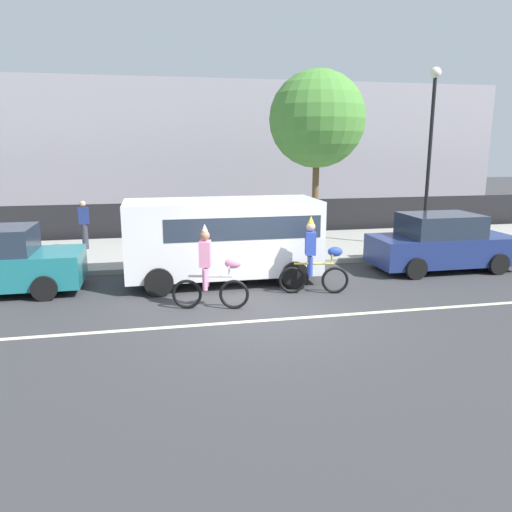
{
  "coord_description": "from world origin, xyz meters",
  "views": [
    {
      "loc": [
        -2.42,
        -10.1,
        3.59
      ],
      "look_at": [
        -0.07,
        1.2,
        1.0
      ],
      "focal_mm": 35.0,
      "sensor_mm": 36.0,
      "label": 1
    }
  ],
  "objects": [
    {
      "name": "fence_line",
      "position": [
        0.0,
        9.4,
        0.7
      ],
      "size": [
        40.0,
        0.08,
        1.4
      ],
      "primitive_type": "cube",
      "color": "black",
      "rests_on": "ground"
    },
    {
      "name": "parade_cyclist_cobalt",
      "position": [
        1.39,
        1.17,
        0.84
      ],
      "size": [
        1.7,
        0.55,
        1.92
      ],
      "color": "black",
      "rests_on": "ground"
    },
    {
      "name": "parked_car_navy",
      "position": [
        5.75,
        2.72,
        0.78
      ],
      "size": [
        4.1,
        1.92,
        1.64
      ],
      "color": "navy",
      "rests_on": "ground"
    },
    {
      "name": "street_lamp_post",
      "position": [
        6.64,
        5.2,
        3.99
      ],
      "size": [
        0.36,
        0.36,
        5.86
      ],
      "color": "black",
      "rests_on": "sidewalk_curb"
    },
    {
      "name": "road_centre_line",
      "position": [
        0.0,
        -0.5,
        0.0
      ],
      "size": [
        36.0,
        0.14,
        0.01
      ],
      "primitive_type": "cube",
      "color": "beige",
      "rests_on": "ground"
    },
    {
      "name": "ground_plane",
      "position": [
        0.0,
        0.0,
        0.0
      ],
      "size": [
        80.0,
        80.0,
        0.0
      ],
      "primitive_type": "plane",
      "color": "#38383A"
    },
    {
      "name": "parked_van_white",
      "position": [
        -0.58,
        2.7,
        1.28
      ],
      "size": [
        5.0,
        2.22,
        2.18
      ],
      "color": "white",
      "rests_on": "ground"
    },
    {
      "name": "pedestrian_onlooker",
      "position": [
        -4.68,
        7.18,
        1.01
      ],
      "size": [
        0.32,
        0.2,
        1.62
      ],
      "color": "#33333D",
      "rests_on": "sidewalk_curb"
    },
    {
      "name": "sidewalk_curb",
      "position": [
        0.0,
        6.5,
        0.07
      ],
      "size": [
        60.0,
        5.0,
        0.15
      ],
      "primitive_type": "cube",
      "color": "#9E9B93",
      "rests_on": "ground"
    },
    {
      "name": "building_backdrop",
      "position": [
        1.36,
        18.0,
        3.3
      ],
      "size": [
        28.0,
        8.0,
        6.6
      ],
      "primitive_type": "cube",
      "color": "#99939E",
      "rests_on": "ground"
    },
    {
      "name": "parade_cyclist_pink",
      "position": [
        -1.23,
        0.5,
        0.84
      ],
      "size": [
        1.69,
        0.56,
        1.92
      ],
      "color": "black",
      "rests_on": "ground"
    },
    {
      "name": "street_tree_near_lamp",
      "position": [
        3.45,
        7.41,
        4.46
      ],
      "size": [
        3.43,
        3.43,
        6.04
      ],
      "color": "brown",
      "rests_on": "sidewalk_curb"
    }
  ]
}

